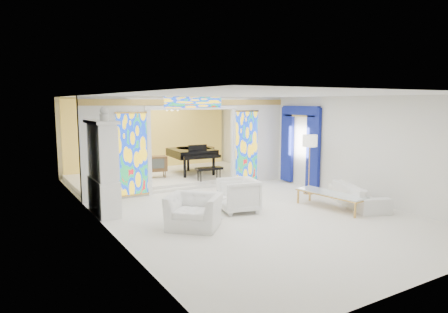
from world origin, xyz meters
TOP-DOWN VIEW (x-y plane):
  - floor at (0.00, 0.00)m, footprint 12.00×12.00m
  - ceiling at (0.00, 0.00)m, footprint 7.00×12.00m
  - wall_back at (0.00, 6.00)m, footprint 7.00×0.02m
  - wall_front at (0.00, -6.00)m, footprint 7.00×0.02m
  - wall_left at (-3.50, 0.00)m, footprint 0.02×12.00m
  - wall_right at (3.50, 0.00)m, footprint 0.02×12.00m
  - partition_wall at (0.00, 2.00)m, footprint 7.00×0.22m
  - stained_glass_left at (-2.03, 1.89)m, footprint 0.90×0.04m
  - stained_glass_right at (2.03, 1.89)m, footprint 0.90×0.04m
  - stained_glass_transom at (0.00, 1.89)m, footprint 2.00×0.04m
  - alcove_platform at (0.00, 4.10)m, footprint 6.80×3.80m
  - gold_curtain_back at (0.00, 5.88)m, footprint 6.70×0.10m
  - chandelier at (0.20, 4.00)m, footprint 0.48×0.48m
  - blue_drapes at (3.40, 0.70)m, footprint 0.14×1.85m
  - china_cabinet at (-3.22, 0.60)m, footprint 0.56×1.46m
  - armchair_left at (-1.77, -1.62)m, footprint 1.54×1.54m
  - armchair_right at (-0.19, -1.01)m, footprint 1.13×1.11m
  - sofa at (2.95, -2.22)m, footprint 1.50×2.22m
  - side_table at (-0.98, -1.31)m, footprint 0.48×0.48m
  - vase at (-0.98, -1.31)m, footprint 0.18×0.18m
  - coffee_table at (2.08, -2.05)m, footprint 0.84×2.02m
  - floor_lamp at (2.80, -0.42)m, footprint 0.53×0.53m
  - grand_piano at (0.98, 3.85)m, footprint 1.91×2.86m
  - tv_console at (-0.58, 3.64)m, footprint 0.73×0.56m

SIDE VIEW (x-z plane):
  - floor at x=0.00m, z-range 0.00..0.00m
  - alcove_platform at x=0.00m, z-range 0.00..0.18m
  - sofa at x=2.95m, z-range 0.00..0.60m
  - side_table at x=-0.98m, z-range 0.08..0.63m
  - armchair_left at x=-1.77m, z-range 0.00..0.76m
  - coffee_table at x=2.08m, z-range 0.18..0.62m
  - armchair_right at x=-0.19m, z-range 0.00..0.87m
  - vase at x=-0.98m, z-range 0.55..0.72m
  - tv_console at x=-0.58m, z-range 0.29..1.05m
  - grand_piano at x=0.98m, z-range 0.38..1.51m
  - china_cabinet at x=-3.22m, z-range -0.19..2.53m
  - stained_glass_left at x=-2.03m, z-range 0.10..2.50m
  - stained_glass_right at x=2.03m, z-range 0.10..2.50m
  - wall_back at x=0.00m, z-range 0.00..3.00m
  - wall_front at x=0.00m, z-range 0.00..3.00m
  - wall_left at x=-3.50m, z-range 0.00..3.00m
  - wall_right at x=3.50m, z-range 0.00..3.00m
  - gold_curtain_back at x=0.00m, z-range 0.05..2.95m
  - floor_lamp at x=2.80m, z-range 0.65..2.48m
  - blue_drapes at x=3.40m, z-range 0.25..2.90m
  - partition_wall at x=0.00m, z-range 0.15..3.15m
  - chandelier at x=0.20m, z-range 2.40..2.70m
  - stained_glass_transom at x=0.00m, z-range 2.65..2.99m
  - ceiling at x=0.00m, z-range 2.99..3.01m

